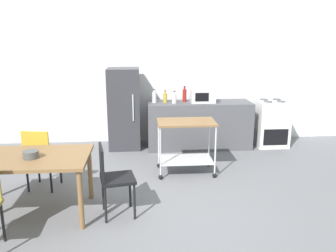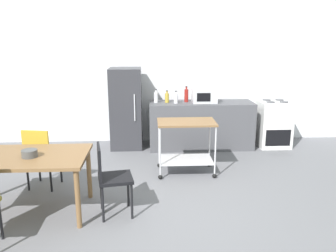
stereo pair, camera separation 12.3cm
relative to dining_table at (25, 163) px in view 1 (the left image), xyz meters
The scene contains 15 objects.
ground_plane 1.75m from the dining_table, ahead, with size 12.00×12.00×0.00m, color slate.
back_wall 3.60m from the dining_table, 62.69° to the left, with size 8.40×0.12×2.90m, color white.
kitchen_counter 3.57m from the dining_table, 45.12° to the left, with size 2.00×0.64×0.90m, color #4C4C51.
dining_table is the anchor object (origin of this frame).
chair_mustard 0.75m from the dining_table, 92.62° to the left, with size 0.47×0.47×0.89m.
chair_black 1.04m from the dining_table, ahead, with size 0.47×0.47×0.89m.
stove_oven 4.71m from the dining_table, 32.67° to the left, with size 0.60×0.61×0.92m.
refrigerator 2.83m from the dining_table, 67.95° to the left, with size 0.60×0.63×1.55m.
kitchen_cart 2.41m from the dining_table, 30.07° to the left, with size 0.91×0.57×0.85m.
bottle_soy_sauce 3.05m from the dining_table, 57.21° to the left, with size 0.08×0.08×0.25m.
bottle_vinegar 3.17m from the dining_table, 53.99° to the left, with size 0.08×0.08×0.23m.
bottle_olive_oil 3.19m from the dining_table, 50.61° to the left, with size 0.08×0.08×0.23m.
bottle_soda 3.43m from the dining_table, 49.28° to the left, with size 0.08×0.08×0.30m.
microwave 3.61m from the dining_table, 44.39° to the left, with size 0.46×0.35×0.26m.
fruit_bowl 0.16m from the dining_table, 31.98° to the right, with size 0.18×0.18×0.09m, color #4C4C4C.
Camera 1 is at (-0.23, -3.96, 2.13)m, focal length 37.44 mm.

